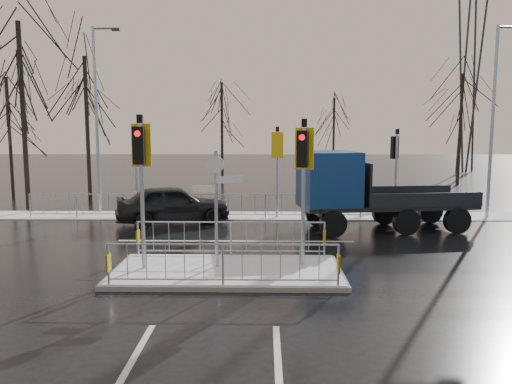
{
  "coord_description": "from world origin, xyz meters",
  "views": [
    {
      "loc": [
        0.98,
        -12.72,
        3.81
      ],
      "look_at": [
        0.7,
        2.9,
        1.8
      ],
      "focal_mm": 35.0,
      "sensor_mm": 36.0,
      "label": 1
    }
  ],
  "objects_px": {
    "traffic_island": "(227,259)",
    "flatbed_truck": "(352,189)",
    "street_lamp_right": "(495,114)",
    "car_far_lane": "(173,204)",
    "street_lamp_left": "(98,112)"
  },
  "relations": [
    {
      "from": "street_lamp_right",
      "to": "car_far_lane",
      "type": "bearing_deg",
      "value": -173.65
    },
    {
      "from": "traffic_island",
      "to": "street_lamp_left",
      "type": "xyz_separation_m",
      "value": [
        -6.42,
        9.49,
        4.1
      ]
    },
    {
      "from": "traffic_island",
      "to": "street_lamp_right",
      "type": "bearing_deg",
      "value": 38.73
    },
    {
      "from": "car_far_lane",
      "to": "street_lamp_right",
      "type": "bearing_deg",
      "value": -101.98
    },
    {
      "from": "flatbed_truck",
      "to": "car_far_lane",
      "type": "bearing_deg",
      "value": 168.61
    },
    {
      "from": "flatbed_truck",
      "to": "street_lamp_right",
      "type": "xyz_separation_m",
      "value": [
        6.37,
        2.87,
        2.82
      ]
    },
    {
      "from": "traffic_island",
      "to": "flatbed_truck",
      "type": "xyz_separation_m",
      "value": [
        4.22,
        5.62,
        1.18
      ]
    },
    {
      "from": "traffic_island",
      "to": "street_lamp_left",
      "type": "relative_size",
      "value": 0.73
    },
    {
      "from": "flatbed_truck",
      "to": "traffic_island",
      "type": "bearing_deg",
      "value": -126.9
    },
    {
      "from": "flatbed_truck",
      "to": "street_lamp_right",
      "type": "bearing_deg",
      "value": 24.27
    },
    {
      "from": "car_far_lane",
      "to": "street_lamp_right",
      "type": "xyz_separation_m",
      "value": [
        13.28,
        1.48,
        3.62
      ]
    },
    {
      "from": "car_far_lane",
      "to": "street_lamp_left",
      "type": "height_order",
      "value": "street_lamp_left"
    },
    {
      "from": "street_lamp_left",
      "to": "street_lamp_right",
      "type": "bearing_deg",
      "value": -3.37
    },
    {
      "from": "traffic_island",
      "to": "street_lamp_left",
      "type": "height_order",
      "value": "street_lamp_left"
    },
    {
      "from": "car_far_lane",
      "to": "flatbed_truck",
      "type": "distance_m",
      "value": 7.1
    }
  ]
}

